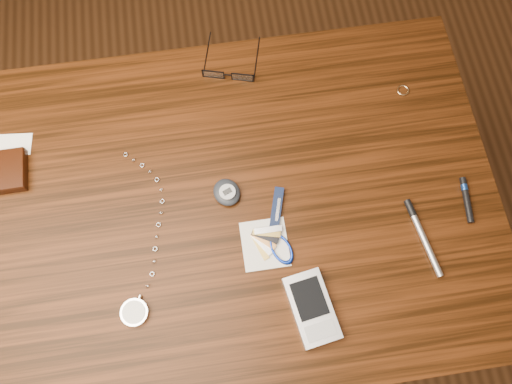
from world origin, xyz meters
TOP-DOWN VIEW (x-y plane):
  - ground at (0.00, 0.00)m, footprint 3.80×3.80m
  - desk at (0.00, 0.00)m, footprint 1.00×0.70m
  - eyeglasses at (0.03, 0.27)m, footprint 0.13×0.13m
  - gold_ring at (0.37, 0.18)m, footprint 0.03×0.03m
  - pocket_watch at (-0.18, -0.16)m, footprint 0.09×0.33m
  - pda_phone at (0.11, -0.21)m, footprint 0.09×0.13m
  - pedometer at (-0.00, 0.02)m, footprint 0.07×0.07m
  - notepad_keys at (0.07, -0.09)m, footprint 0.10×0.09m
  - pocket_knife at (0.08, -0.02)m, footprint 0.04×0.08m
  - silver_pen at (0.33, -0.11)m, footprint 0.04×0.15m
  - black_blue_pen at (0.43, -0.06)m, footprint 0.02×0.09m

SIDE VIEW (x-z plane):
  - ground at x=0.00m, z-range 0.00..0.00m
  - desk at x=0.00m, z-range 0.27..1.02m
  - gold_ring at x=0.37m, z-range 0.75..0.75m
  - notepad_keys at x=0.07m, z-range 0.75..0.76m
  - pocket_knife at x=0.08m, z-range 0.75..0.76m
  - black_blue_pen at x=0.43m, z-range 0.75..0.76m
  - silver_pen at x=0.33m, z-range 0.75..0.76m
  - pocket_watch at x=-0.18m, z-range 0.75..0.76m
  - pda_phone at x=0.11m, z-range 0.75..0.77m
  - pedometer at x=0.00m, z-range 0.75..0.77m
  - eyeglasses at x=0.03m, z-range 0.75..0.77m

